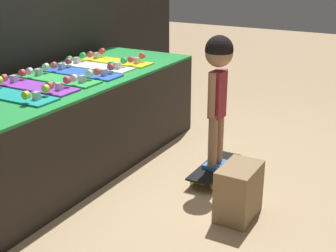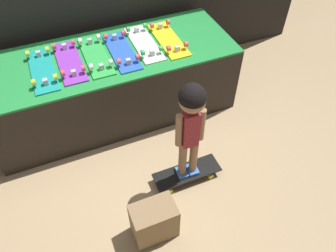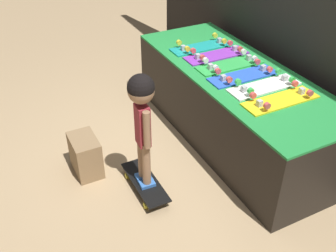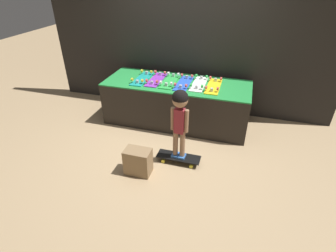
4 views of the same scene
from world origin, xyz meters
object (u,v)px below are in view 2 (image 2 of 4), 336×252
Objects in this scene: skateboard_teal_on_rack at (43,69)px; skateboard_purple_on_rack at (69,61)px; child at (191,117)px; skateboard_blue_on_rack at (122,51)px; storage_box at (154,221)px; skateboard_green_on_rack at (96,55)px; skateboard_white_on_rack at (144,43)px; skateboard_yellow_on_rack at (168,39)px; skateboard_on_floor at (187,173)px.

skateboard_teal_on_rack and skateboard_purple_on_rack have the same top height.
child reaches higher than skateboard_teal_on_rack.
storage_box is (-0.25, -1.45, -0.57)m from skateboard_blue_on_rack.
skateboard_green_on_rack is 0.48m from skateboard_white_on_rack.
skateboard_teal_on_rack is 1.00× the size of skateboard_blue_on_rack.
skateboard_green_on_rack is at bearing 89.76° from storage_box.
skateboard_blue_on_rack is (0.73, 0.00, 0.00)m from skateboard_teal_on_rack.
skateboard_teal_on_rack is at bearing -177.31° from skateboard_white_on_rack.
skateboard_on_floor is at bearing -104.14° from skateboard_yellow_on_rack.
skateboard_yellow_on_rack reaches higher than skateboard_on_floor.
child reaches higher than skateboard_blue_on_rack.
skateboard_teal_on_rack is 0.73m from skateboard_blue_on_rack.
skateboard_blue_on_rack is (0.48, -0.03, 0.00)m from skateboard_purple_on_rack.
skateboard_green_on_rack is (0.48, 0.02, 0.00)m from skateboard_teal_on_rack.
skateboard_purple_on_rack is 1.30m from child.
skateboard_on_floor is 1.70× the size of storage_box.
skateboard_teal_on_rack and skateboard_green_on_rack have the same top height.
skateboard_on_floor is at bearing -67.72° from skateboard_green_on_rack.
skateboard_green_on_rack and skateboard_white_on_rack have the same top height.
skateboard_on_floor is 0.60m from storage_box.
skateboard_white_on_rack is 1.83× the size of storage_box.
child is at bearing -90.00° from skateboard_on_floor.
storage_box reaches higher than skateboard_on_floor.
child is at bearing 39.03° from storage_box.
skateboard_purple_on_rack reaches higher than storage_box.
skateboard_green_on_rack reaches higher than storage_box.
skateboard_on_floor is (0.21, -1.08, -0.68)m from skateboard_blue_on_rack.
skateboard_white_on_rack is 0.24m from skateboard_yellow_on_rack.
skateboard_white_on_rack is at bearing 91.62° from child.
skateboard_teal_on_rack is at bearing -179.12° from skateboard_yellow_on_rack.
skateboard_blue_on_rack is at bearing -3.07° from skateboard_purple_on_rack.
skateboard_white_on_rack is (0.97, 0.05, 0.00)m from skateboard_teal_on_rack.
child is (0.93, -1.08, 0.05)m from skateboard_teal_on_rack.
skateboard_green_on_rack is 0.65× the size of child.
skateboard_teal_on_rack is 1.42m from child.
skateboard_purple_on_rack is 1.83× the size of storage_box.
child is at bearing -79.09° from skateboard_blue_on_rack.
skateboard_teal_on_rack reaches higher than storage_box.
skateboard_purple_on_rack is at bearing -178.58° from skateboard_white_on_rack.
storage_box is (0.48, -1.45, -0.57)m from skateboard_teal_on_rack.
skateboard_purple_on_rack is at bearing 176.93° from skateboard_blue_on_rack.
skateboard_on_floor is (0.69, -1.10, -0.68)m from skateboard_purple_on_rack.
skateboard_on_floor is 0.72m from child.
skateboard_purple_on_rack is 0.97m from skateboard_yellow_on_rack.
skateboard_white_on_rack is 1.31m from skateboard_on_floor.
skateboard_green_on_rack is at bearing -1.57° from skateboard_purple_on_rack.
child reaches higher than skateboard_white_on_rack.
skateboard_white_on_rack is (0.73, 0.02, 0.00)m from skateboard_purple_on_rack.
skateboard_green_on_rack and skateboard_blue_on_rack have the same top height.
skateboard_teal_on_rack is at bearing 130.92° from skateboard_on_floor.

